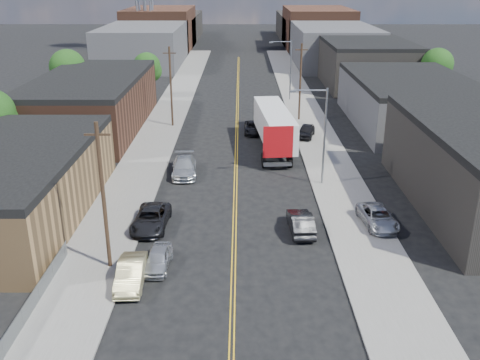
{
  "coord_description": "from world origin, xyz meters",
  "views": [
    {
      "loc": [
        0.47,
        -21.01,
        18.32
      ],
      "look_at": [
        0.42,
        19.68,
        2.5
      ],
      "focal_mm": 40.0,
      "sensor_mm": 36.0,
      "label": 1
    }
  ],
  "objects_px": {
    "car_right_oncoming": "(301,222)",
    "car_ahead_truck": "(254,128)",
    "car_left_d": "(184,167)",
    "car_right_lot_a": "(378,217)",
    "car_left_b": "(131,273)",
    "car_left_a": "(158,259)",
    "car_left_c": "(151,219)",
    "semi_truck": "(273,123)",
    "car_right_lot_c": "(306,131)"
  },
  "relations": [
    {
      "from": "car_left_c",
      "to": "car_left_d",
      "type": "xyz_separation_m",
      "value": [
        1.4,
        11.55,
        0.06
      ]
    },
    {
      "from": "car_left_d",
      "to": "car_right_lot_c",
      "type": "bearing_deg",
      "value": 38.28
    },
    {
      "from": "car_right_oncoming",
      "to": "car_right_lot_c",
      "type": "relative_size",
      "value": 1.1
    },
    {
      "from": "car_left_a",
      "to": "car_right_lot_a",
      "type": "distance_m",
      "value": 17.14
    },
    {
      "from": "car_left_a",
      "to": "car_ahead_truck",
      "type": "height_order",
      "value": "car_ahead_truck"
    },
    {
      "from": "car_right_lot_a",
      "to": "car_ahead_truck",
      "type": "relative_size",
      "value": 1.0
    },
    {
      "from": "car_left_d",
      "to": "car_ahead_truck",
      "type": "bearing_deg",
      "value": 59.35
    },
    {
      "from": "car_left_b",
      "to": "car_left_d",
      "type": "height_order",
      "value": "car_left_d"
    },
    {
      "from": "car_left_a",
      "to": "car_left_b",
      "type": "distance_m",
      "value": 2.44
    },
    {
      "from": "car_left_b",
      "to": "car_left_c",
      "type": "distance_m",
      "value": 8.0
    },
    {
      "from": "car_left_a",
      "to": "car_ahead_truck",
      "type": "bearing_deg",
      "value": 79.98
    },
    {
      "from": "car_right_lot_a",
      "to": "car_ahead_truck",
      "type": "distance_m",
      "value": 27.36
    },
    {
      "from": "car_left_b",
      "to": "car_ahead_truck",
      "type": "relative_size",
      "value": 0.94
    },
    {
      "from": "car_right_lot_a",
      "to": "car_left_d",
      "type": "bearing_deg",
      "value": 138.64
    },
    {
      "from": "car_left_a",
      "to": "car_right_lot_c",
      "type": "xyz_separation_m",
      "value": [
        13.2,
        29.8,
        0.21
      ]
    },
    {
      "from": "car_left_b",
      "to": "car_ahead_truck",
      "type": "xyz_separation_m",
      "value": [
        8.47,
        34.0,
        -0.08
      ]
    },
    {
      "from": "car_right_oncoming",
      "to": "car_ahead_truck",
      "type": "distance_m",
      "value": 26.84
    },
    {
      "from": "car_right_lot_c",
      "to": "car_right_lot_a",
      "type": "bearing_deg",
      "value": -67.91
    },
    {
      "from": "car_left_a",
      "to": "car_right_oncoming",
      "type": "relative_size",
      "value": 0.83
    },
    {
      "from": "car_right_oncoming",
      "to": "car_ahead_truck",
      "type": "relative_size",
      "value": 0.96
    },
    {
      "from": "car_left_a",
      "to": "car_right_lot_c",
      "type": "distance_m",
      "value": 32.6
    },
    {
      "from": "car_left_c",
      "to": "car_left_d",
      "type": "distance_m",
      "value": 11.63
    },
    {
      "from": "semi_truck",
      "to": "car_left_c",
      "type": "distance_m",
      "value": 23.83
    },
    {
      "from": "car_left_a",
      "to": "car_right_lot_c",
      "type": "relative_size",
      "value": 0.91
    },
    {
      "from": "car_right_lot_a",
      "to": "car_right_lot_c",
      "type": "relative_size",
      "value": 1.14
    },
    {
      "from": "car_left_b",
      "to": "semi_truck",
      "type": "bearing_deg",
      "value": 67.51
    },
    {
      "from": "car_left_c",
      "to": "car_left_d",
      "type": "bearing_deg",
      "value": 85.16
    },
    {
      "from": "car_right_lot_c",
      "to": "car_left_a",
      "type": "bearing_deg",
      "value": -98.54
    },
    {
      "from": "car_right_oncoming",
      "to": "car_left_d",
      "type": "bearing_deg",
      "value": -53.57
    },
    {
      "from": "semi_truck",
      "to": "car_left_a",
      "type": "distance_m",
      "value": 28.85
    },
    {
      "from": "car_left_b",
      "to": "car_right_lot_c",
      "type": "distance_m",
      "value": 34.99
    },
    {
      "from": "car_right_lot_c",
      "to": "car_ahead_truck",
      "type": "distance_m",
      "value": 6.52
    },
    {
      "from": "car_left_d",
      "to": "car_right_oncoming",
      "type": "relative_size",
      "value": 1.19
    },
    {
      "from": "car_right_oncoming",
      "to": "car_ahead_truck",
      "type": "xyz_separation_m",
      "value": [
        -2.93,
        26.68,
        -0.09
      ]
    },
    {
      "from": "car_right_oncoming",
      "to": "car_left_c",
      "type": "bearing_deg",
      "value": -6.27
    },
    {
      "from": "car_right_lot_a",
      "to": "car_left_b",
      "type": "bearing_deg",
      "value": -160.8
    },
    {
      "from": "car_left_b",
      "to": "car_ahead_truck",
      "type": "height_order",
      "value": "car_left_b"
    },
    {
      "from": "car_left_d",
      "to": "car_ahead_truck",
      "type": "xyz_separation_m",
      "value": [
        7.07,
        14.45,
        -0.13
      ]
    },
    {
      "from": "car_left_b",
      "to": "car_right_oncoming",
      "type": "height_order",
      "value": "car_right_oncoming"
    },
    {
      "from": "car_right_lot_c",
      "to": "car_ahead_truck",
      "type": "bearing_deg",
      "value": 175.64
    },
    {
      "from": "car_right_lot_a",
      "to": "car_right_lot_c",
      "type": "distance_m",
      "value": 23.83
    },
    {
      "from": "car_left_c",
      "to": "car_right_lot_a",
      "type": "xyz_separation_m",
      "value": [
        17.4,
        0.14,
        0.08
      ]
    },
    {
      "from": "car_left_a",
      "to": "car_left_d",
      "type": "height_order",
      "value": "car_left_d"
    },
    {
      "from": "car_left_d",
      "to": "car_right_lot_a",
      "type": "distance_m",
      "value": 19.65
    },
    {
      "from": "semi_truck",
      "to": "car_left_d",
      "type": "distance_m",
      "value": 13.47
    },
    {
      "from": "car_ahead_truck",
      "to": "car_right_lot_a",
      "type": "bearing_deg",
      "value": -70.41
    },
    {
      "from": "car_left_d",
      "to": "car_right_lot_a",
      "type": "height_order",
      "value": "car_left_d"
    },
    {
      "from": "car_left_b",
      "to": "car_right_lot_a",
      "type": "bearing_deg",
      "value": 22.34
    },
    {
      "from": "semi_truck",
      "to": "car_left_b",
      "type": "xyz_separation_m",
      "value": [
        -10.53,
        -29.3,
        -1.81
      ]
    },
    {
      "from": "car_right_lot_a",
      "to": "car_ahead_truck",
      "type": "bearing_deg",
      "value": 103.19
    }
  ]
}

